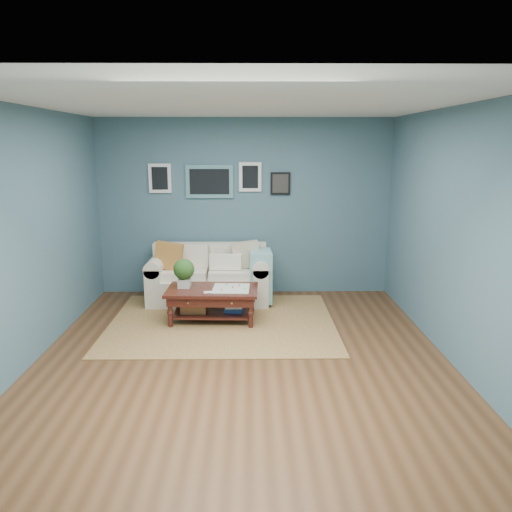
{
  "coord_description": "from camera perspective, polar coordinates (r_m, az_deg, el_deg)",
  "views": [
    {
      "loc": [
        0.09,
        -5.17,
        2.3
      ],
      "look_at": [
        0.16,
        1.0,
        0.92
      ],
      "focal_mm": 35.0,
      "sensor_mm": 36.0,
      "label": 1
    }
  ],
  "objects": [
    {
      "name": "area_rug",
      "position": [
        6.66,
        -3.87,
        -7.55
      ],
      "size": [
        2.93,
        2.35,
        0.01
      ],
      "primitive_type": "cube",
      "color": "brown",
      "rests_on": "ground"
    },
    {
      "name": "room_shell",
      "position": [
        5.31,
        -1.74,
        2.43
      ],
      "size": [
        5.0,
        5.02,
        2.7
      ],
      "color": "brown",
      "rests_on": "ground"
    },
    {
      "name": "loveseat",
      "position": [
        7.47,
        -4.79,
        -2.33
      ],
      "size": [
        1.81,
        0.82,
        0.93
      ],
      "color": "beige",
      "rests_on": "ground"
    },
    {
      "name": "coffee_table",
      "position": [
        6.64,
        -5.54,
        -4.34
      ],
      "size": [
        1.21,
        0.73,
        0.83
      ],
      "rotation": [
        0.0,
        0.0,
        -0.03
      ],
      "color": "black",
      "rests_on": "ground"
    }
  ]
}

